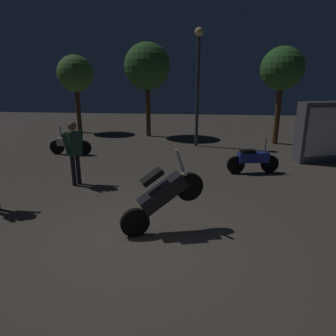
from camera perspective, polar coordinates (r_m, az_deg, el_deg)
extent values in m
plane|color=#4C443D|center=(5.92, -6.13, -12.85)|extent=(40.00, 40.00, 0.00)
cylinder|color=black|center=(5.85, -6.22, -10.13)|extent=(0.55, 0.33, 0.56)
cylinder|color=black|center=(5.93, 4.00, -3.51)|extent=(0.55, 0.33, 0.56)
cube|color=black|center=(5.77, -1.05, -4.73)|extent=(1.00, 0.69, 0.76)
cube|color=black|center=(5.60, -3.01, -1.67)|extent=(0.49, 0.40, 0.32)
cylinder|color=gray|center=(5.69, 2.26, 1.42)|extent=(0.21, 0.14, 0.44)
sphere|color=#F2EABF|center=(5.80, 3.15, -1.04)|extent=(0.12, 0.12, 0.12)
cylinder|color=black|center=(12.23, -15.47, 3.66)|extent=(0.56, 0.11, 0.56)
cylinder|color=black|center=(12.69, -20.09, 3.70)|extent=(0.56, 0.11, 0.56)
cube|color=beige|center=(12.40, -17.91, 4.72)|extent=(0.95, 0.31, 0.30)
cube|color=black|center=(12.28, -17.14, 5.63)|extent=(0.44, 0.25, 0.10)
cylinder|color=gray|center=(12.49, -19.54, 6.40)|extent=(0.06, 0.06, 0.45)
sphere|color=#F2EABF|center=(12.59, -19.80, 4.94)|extent=(0.12, 0.12, 0.12)
cylinder|color=black|center=(9.72, 12.59, 0.59)|extent=(0.57, 0.21, 0.56)
cylinder|color=black|center=(10.12, 18.52, 0.74)|extent=(0.57, 0.21, 0.56)
cube|color=navy|center=(9.85, 15.72, 1.95)|extent=(0.99, 0.49, 0.30)
cube|color=black|center=(9.73, 14.71, 3.07)|extent=(0.48, 0.32, 0.10)
cylinder|color=gray|center=(9.89, 17.78, 4.08)|extent=(0.07, 0.07, 0.45)
sphere|color=#F2EABF|center=(10.01, 18.15, 2.27)|extent=(0.12, 0.12, 0.12)
cylinder|color=black|center=(8.78, -17.31, -0.47)|extent=(0.12, 0.12, 0.86)
cylinder|color=black|center=(8.87, -16.47, -0.23)|extent=(0.12, 0.12, 0.86)
cube|color=#1E3F2D|center=(8.64, -17.31, 4.44)|extent=(0.40, 0.43, 0.64)
sphere|color=brown|center=(8.56, -17.58, 7.52)|extent=(0.24, 0.24, 0.24)
cylinder|color=#1E3F2D|center=(8.51, -18.65, 4.35)|extent=(0.18, 0.21, 0.59)
cylinder|color=#1E3F2D|center=(8.77, -16.04, 4.93)|extent=(0.18, 0.21, 0.59)
cylinder|color=#38383D|center=(13.21, 5.55, 13.75)|extent=(0.14, 0.14, 4.50)
sphere|color=#F9E59E|center=(13.31, 5.86, 24.07)|extent=(0.36, 0.36, 0.36)
cylinder|color=#4C331E|center=(14.56, 19.85, 9.40)|extent=(0.24, 0.24, 2.62)
sphere|color=#336B2D|center=(14.48, 20.63, 17.06)|extent=(1.83, 1.83, 1.83)
cylinder|color=#4C331E|center=(15.60, -3.76, 10.80)|extent=(0.24, 0.24, 2.64)
sphere|color=#336B2D|center=(15.53, -3.91, 18.53)|extent=(2.23, 2.23, 2.23)
cylinder|color=#4C331E|center=(17.36, -16.46, 10.43)|extent=(0.24, 0.24, 2.44)
sphere|color=#477A38|center=(17.28, -16.99, 16.60)|extent=(1.87, 1.87, 1.87)
cube|color=#595960|center=(11.99, 26.43, 6.03)|extent=(1.68, 0.99, 2.10)
cube|color=white|center=(11.78, 27.27, 6.01)|extent=(1.28, 0.47, 1.68)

